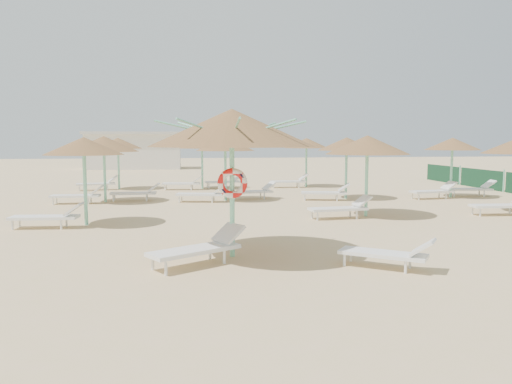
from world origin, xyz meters
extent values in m
plane|color=tan|center=(0.00, 0.00, 0.00)|extent=(120.00, 120.00, 0.00)
cylinder|color=#7FDCB7|center=(-0.50, 0.34, 1.35)|extent=(0.11, 0.11, 2.70)
cone|color=brown|center=(-0.50, 0.34, 2.82)|extent=(3.60, 3.60, 0.81)
cylinder|color=#7FDCB7|center=(-0.50, 0.34, 2.55)|extent=(0.20, 0.20, 0.12)
cylinder|color=#7FDCB7|center=(0.33, 0.34, 2.78)|extent=(1.62, 0.04, 0.41)
cylinder|color=#7FDCB7|center=(0.09, 0.93, 2.78)|extent=(1.18, 1.18, 0.41)
cylinder|color=#7FDCB7|center=(-0.50, 1.17, 2.78)|extent=(0.04, 1.62, 0.41)
cylinder|color=#7FDCB7|center=(-1.08, 0.93, 2.78)|extent=(1.18, 1.18, 0.41)
cylinder|color=#7FDCB7|center=(-1.32, 0.34, 2.78)|extent=(1.62, 0.04, 0.41)
cylinder|color=#7FDCB7|center=(-1.08, -0.24, 2.78)|extent=(1.18, 1.18, 0.41)
cylinder|color=#7FDCB7|center=(-0.50, -0.49, 2.78)|extent=(0.04, 1.62, 0.41)
cylinder|color=#7FDCB7|center=(0.09, -0.24, 2.78)|extent=(1.18, 1.18, 0.41)
torus|color=red|center=(-0.50, 0.24, 1.63)|extent=(0.65, 0.15, 0.65)
cylinder|color=white|center=(-1.89, -1.04, 0.14)|extent=(0.06, 0.06, 0.29)
cylinder|color=white|center=(-2.16, -0.61, 0.14)|extent=(0.06, 0.06, 0.29)
cylinder|color=white|center=(-0.73, -0.30, 0.14)|extent=(0.06, 0.06, 0.29)
cylinder|color=white|center=(-1.00, 0.13, 0.14)|extent=(0.06, 0.06, 0.29)
cube|color=white|center=(-1.34, -0.39, 0.33)|extent=(1.97, 1.57, 0.08)
cube|color=white|center=(-0.60, 0.08, 0.57)|extent=(0.75, 0.78, 0.37)
cylinder|color=white|center=(1.68, -0.84, 0.13)|extent=(0.05, 0.05, 0.25)
cylinder|color=white|center=(1.94, -0.48, 0.13)|extent=(0.05, 0.05, 0.25)
cylinder|color=white|center=(2.67, -1.55, 0.13)|extent=(0.05, 0.05, 0.25)
cylinder|color=white|center=(2.93, -1.18, 0.13)|extent=(0.05, 0.05, 0.25)
cube|color=white|center=(2.39, -1.08, 0.29)|extent=(1.71, 1.44, 0.07)
cube|color=white|center=(3.02, -1.52, 0.50)|extent=(0.67, 0.69, 0.33)
cylinder|color=#7FDCB7|center=(-4.48, 5.00, 1.15)|extent=(0.11, 0.11, 2.30)
cone|color=brown|center=(-4.48, 5.00, 2.38)|extent=(2.33, 2.33, 0.52)
cylinder|color=#7FDCB7|center=(-4.48, 5.00, 2.15)|extent=(0.20, 0.20, 0.12)
cylinder|color=white|center=(-6.40, 4.40, 0.14)|extent=(0.06, 0.06, 0.28)
cylinder|color=white|center=(-6.37, 4.90, 0.14)|extent=(0.06, 0.06, 0.28)
cylinder|color=white|center=(-5.05, 4.31, 0.14)|extent=(0.06, 0.06, 0.28)
cylinder|color=white|center=(-5.02, 4.81, 0.14)|extent=(0.06, 0.06, 0.28)
cube|color=white|center=(-5.58, 4.60, 0.32)|extent=(1.94, 0.74, 0.08)
cube|color=white|center=(-4.74, 4.54, 0.56)|extent=(0.52, 0.63, 0.36)
cylinder|color=#7FDCB7|center=(-4.80, 10.65, 1.15)|extent=(0.11, 0.11, 2.30)
cone|color=brown|center=(-4.80, 10.65, 2.39)|extent=(2.81, 2.81, 0.63)
cylinder|color=#7FDCB7|center=(-4.80, 10.65, 2.15)|extent=(0.20, 0.20, 0.12)
cylinder|color=white|center=(-6.70, 10.01, 0.14)|extent=(0.06, 0.06, 0.28)
cylinder|color=white|center=(-6.69, 10.51, 0.14)|extent=(0.06, 0.06, 0.28)
cylinder|color=white|center=(-5.35, 9.99, 0.14)|extent=(0.06, 0.06, 0.28)
cylinder|color=white|center=(-5.34, 10.49, 0.14)|extent=(0.06, 0.06, 0.28)
cube|color=white|center=(-5.90, 10.25, 0.32)|extent=(1.91, 0.65, 0.08)
cube|color=white|center=(-5.05, 10.23, 0.56)|extent=(0.50, 0.61, 0.36)
cylinder|color=white|center=(-4.49, 10.68, 0.14)|extent=(0.06, 0.06, 0.28)
cylinder|color=white|center=(-4.50, 11.18, 0.14)|extent=(0.06, 0.06, 0.28)
cylinder|color=white|center=(-3.14, 10.70, 0.14)|extent=(0.06, 0.06, 0.28)
cylinder|color=white|center=(-3.15, 11.20, 0.14)|extent=(0.06, 0.06, 0.28)
cube|color=white|center=(-3.70, 10.95, 0.32)|extent=(1.91, 0.65, 0.08)
cube|color=white|center=(-2.85, 10.96, 0.56)|extent=(0.50, 0.61, 0.36)
cylinder|color=#7FDCB7|center=(-4.95, 16.14, 1.15)|extent=(0.11, 0.11, 2.30)
cone|color=brown|center=(-4.95, 16.14, 2.38)|extent=(2.46, 2.46, 0.55)
cylinder|color=#7FDCB7|center=(-4.95, 16.14, 2.15)|extent=(0.20, 0.20, 0.12)
cylinder|color=white|center=(-6.79, 15.34, 0.14)|extent=(0.06, 0.06, 0.28)
cylinder|color=white|center=(-6.89, 15.83, 0.14)|extent=(0.06, 0.06, 0.28)
cylinder|color=white|center=(-5.46, 15.61, 0.14)|extent=(0.06, 0.06, 0.28)
cylinder|color=white|center=(-5.56, 16.10, 0.14)|extent=(0.06, 0.06, 0.28)
cube|color=white|center=(-6.05, 15.74, 0.32)|extent=(1.98, 0.98, 0.08)
cube|color=white|center=(-5.22, 15.91, 0.56)|extent=(0.59, 0.68, 0.36)
cylinder|color=#7FDCB7|center=(0.16, 10.53, 1.15)|extent=(0.11, 0.11, 2.30)
cone|color=brown|center=(0.16, 10.53, 2.38)|extent=(2.47, 2.47, 0.56)
cylinder|color=#7FDCB7|center=(0.16, 10.53, 2.15)|extent=(0.20, 0.20, 0.12)
cylinder|color=white|center=(-1.78, 10.02, 0.14)|extent=(0.06, 0.06, 0.28)
cylinder|color=white|center=(-1.69, 10.52, 0.14)|extent=(0.06, 0.06, 0.28)
cylinder|color=white|center=(-0.45, 9.78, 0.14)|extent=(0.06, 0.06, 0.28)
cylinder|color=white|center=(-0.36, 10.27, 0.14)|extent=(0.06, 0.06, 0.28)
cube|color=white|center=(-0.94, 10.13, 0.32)|extent=(1.98, 0.96, 0.08)
cube|color=white|center=(-0.11, 9.97, 0.56)|extent=(0.59, 0.68, 0.36)
cylinder|color=white|center=(0.51, 10.43, 0.14)|extent=(0.06, 0.06, 0.28)
cylinder|color=white|center=(0.42, 10.93, 0.14)|extent=(0.06, 0.06, 0.28)
cylinder|color=white|center=(1.84, 10.68, 0.14)|extent=(0.06, 0.06, 0.28)
cylinder|color=white|center=(1.75, 11.17, 0.14)|extent=(0.06, 0.06, 0.28)
cube|color=white|center=(1.26, 10.83, 0.32)|extent=(1.98, 0.96, 0.08)
cube|color=white|center=(2.09, 10.98, 0.56)|extent=(0.59, 0.68, 0.36)
cylinder|color=#7FDCB7|center=(-0.65, 15.74, 1.15)|extent=(0.11, 0.11, 2.30)
cone|color=brown|center=(-0.65, 15.74, 2.38)|extent=(2.34, 2.34, 0.53)
cylinder|color=#7FDCB7|center=(-0.65, 15.74, 2.15)|extent=(0.20, 0.20, 0.12)
cylinder|color=white|center=(-2.58, 15.19, 0.14)|extent=(0.06, 0.06, 0.28)
cylinder|color=white|center=(-2.51, 15.69, 0.14)|extent=(0.06, 0.06, 0.28)
cylinder|color=white|center=(-1.24, 15.02, 0.14)|extent=(0.06, 0.06, 0.28)
cylinder|color=white|center=(-1.17, 15.52, 0.14)|extent=(0.06, 0.06, 0.28)
cube|color=white|center=(-1.75, 15.34, 0.32)|extent=(1.96, 0.85, 0.08)
cube|color=white|center=(-0.91, 15.23, 0.56)|extent=(0.56, 0.66, 0.36)
cylinder|color=white|center=(-0.31, 15.69, 0.14)|extent=(0.06, 0.06, 0.28)
cylinder|color=white|center=(-0.38, 16.19, 0.14)|extent=(0.06, 0.06, 0.28)
cylinder|color=white|center=(1.03, 15.86, 0.14)|extent=(0.06, 0.06, 0.28)
cylinder|color=white|center=(0.96, 16.36, 0.14)|extent=(0.06, 0.06, 0.28)
cube|color=white|center=(0.45, 16.04, 0.32)|extent=(1.96, 0.85, 0.08)
cube|color=white|center=(1.29, 16.15, 0.56)|extent=(0.56, 0.66, 0.36)
cylinder|color=#7FDCB7|center=(4.50, 5.54, 1.15)|extent=(0.11, 0.11, 2.30)
cone|color=brown|center=(4.50, 5.54, 2.39)|extent=(2.79, 2.79, 0.63)
cylinder|color=#7FDCB7|center=(4.50, 5.54, 2.15)|extent=(0.20, 0.20, 0.12)
cylinder|color=white|center=(2.63, 4.80, 0.14)|extent=(0.06, 0.06, 0.28)
cylinder|color=white|center=(2.57, 5.30, 0.14)|extent=(0.06, 0.06, 0.28)
cylinder|color=white|center=(3.97, 4.95, 0.14)|extent=(0.06, 0.06, 0.28)
cylinder|color=white|center=(3.92, 5.44, 0.14)|extent=(0.06, 0.06, 0.28)
cube|color=white|center=(3.40, 5.14, 0.32)|extent=(1.96, 0.82, 0.08)
cube|color=white|center=(4.24, 5.23, 0.56)|extent=(0.55, 0.65, 0.36)
cylinder|color=#7FDCB7|center=(5.39, 10.41, 1.15)|extent=(0.11, 0.11, 2.30)
cone|color=brown|center=(5.39, 10.41, 2.38)|extent=(2.50, 2.50, 0.56)
cylinder|color=#7FDCB7|center=(5.39, 10.41, 2.15)|extent=(0.20, 0.20, 0.12)
cylinder|color=white|center=(3.46, 9.95, 0.14)|extent=(0.06, 0.06, 0.28)
cylinder|color=white|center=(3.57, 10.44, 0.14)|extent=(0.06, 0.06, 0.28)
cylinder|color=white|center=(4.77, 9.64, 0.14)|extent=(0.06, 0.06, 0.28)
cylinder|color=white|center=(4.88, 10.13, 0.14)|extent=(0.06, 0.06, 0.28)
cube|color=white|center=(4.29, 10.01, 0.32)|extent=(1.99, 1.04, 0.08)
cube|color=white|center=(5.12, 9.82, 0.56)|extent=(0.61, 0.69, 0.36)
cylinder|color=#7FDCB7|center=(5.03, 16.19, 1.15)|extent=(0.11, 0.11, 2.30)
cone|color=brown|center=(5.03, 16.19, 2.38)|extent=(2.40, 2.40, 0.54)
cylinder|color=#7FDCB7|center=(5.03, 16.19, 2.15)|extent=(0.20, 0.20, 0.12)
cylinder|color=white|center=(3.12, 15.56, 0.14)|extent=(0.06, 0.06, 0.28)
cylinder|color=white|center=(3.14, 16.06, 0.14)|extent=(0.06, 0.06, 0.28)
cylinder|color=white|center=(4.47, 15.52, 0.14)|extent=(0.06, 0.06, 0.28)
cylinder|color=white|center=(4.49, 16.02, 0.14)|extent=(0.06, 0.06, 0.28)
cube|color=white|center=(3.93, 15.79, 0.32)|extent=(1.92, 0.69, 0.08)
cube|color=white|center=(4.78, 15.76, 0.56)|extent=(0.51, 0.62, 0.36)
cylinder|color=white|center=(8.25, 4.89, 0.14)|extent=(0.06, 0.06, 0.28)
cylinder|color=white|center=(8.27, 5.39, 0.14)|extent=(0.06, 0.06, 0.28)
cylinder|color=white|center=(9.62, 5.32, 0.14)|extent=(0.06, 0.06, 0.28)
cube|color=white|center=(9.06, 5.10, 0.32)|extent=(1.93, 0.72, 0.08)
cylinder|color=#7FDCB7|center=(10.19, 10.26, 1.15)|extent=(0.11, 0.11, 2.30)
cone|color=brown|center=(10.19, 10.26, 2.38)|extent=(2.40, 2.40, 0.54)
cylinder|color=#7FDCB7|center=(10.19, 10.26, 2.15)|extent=(0.20, 0.20, 0.12)
cylinder|color=white|center=(8.33, 9.51, 0.14)|extent=(0.06, 0.06, 0.28)
cylinder|color=white|center=(8.26, 10.00, 0.14)|extent=(0.06, 0.06, 0.28)
cylinder|color=white|center=(9.66, 9.68, 0.14)|extent=(0.06, 0.06, 0.28)
cylinder|color=white|center=(9.60, 10.18, 0.14)|extent=(0.06, 0.06, 0.28)
cube|color=white|center=(9.09, 9.86, 0.32)|extent=(1.97, 0.87, 0.08)
cube|color=white|center=(9.93, 9.97, 0.56)|extent=(0.56, 0.66, 0.36)
cylinder|color=white|center=(10.46, 10.42, 0.14)|extent=(0.06, 0.06, 0.28)
cylinder|color=white|center=(10.53, 10.91, 0.14)|extent=(0.06, 0.06, 0.28)
cylinder|color=white|center=(11.80, 10.24, 0.14)|extent=(0.06, 0.06, 0.28)
cylinder|color=white|center=(11.86, 10.73, 0.14)|extent=(0.06, 0.06, 0.28)
cube|color=white|center=(11.29, 10.56, 0.32)|extent=(1.97, 0.87, 0.08)
cube|color=white|center=(12.13, 10.45, 0.56)|extent=(0.56, 0.66, 0.36)
cube|color=silver|center=(-6.00, 35.00, 1.50)|extent=(8.00, 4.00, 3.00)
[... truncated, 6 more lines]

